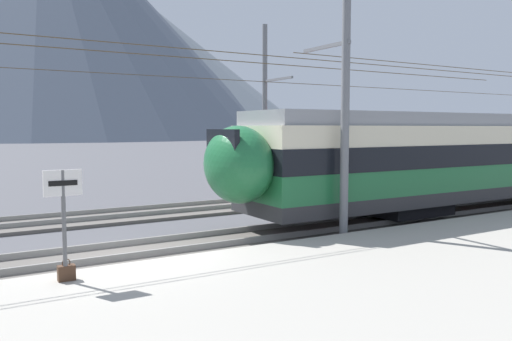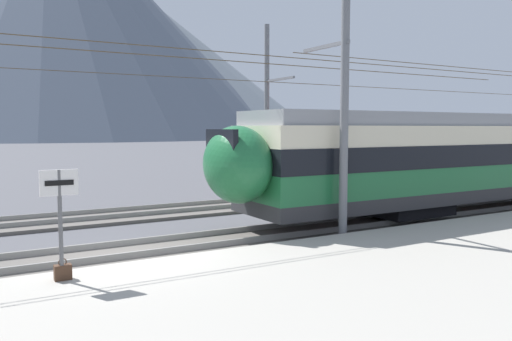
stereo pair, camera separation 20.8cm
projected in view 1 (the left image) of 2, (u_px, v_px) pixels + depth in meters
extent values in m
plane|color=#4C4C51|center=(133.00, 267.00, 12.24)|extent=(400.00, 400.00, 0.00)
cube|color=#A39E93|center=(231.00, 330.00, 7.90)|extent=(120.00, 8.10, 0.39)
cube|color=#5B5651|center=(121.00, 255.00, 13.10)|extent=(120.00, 3.00, 0.12)
cube|color=gray|center=(130.00, 256.00, 12.47)|extent=(120.00, 0.07, 0.16)
cube|color=gray|center=(114.00, 244.00, 13.70)|extent=(120.00, 0.07, 0.16)
cube|color=#5B5651|center=(75.00, 220.00, 18.09)|extent=(120.00, 3.00, 0.12)
cube|color=gray|center=(79.00, 219.00, 17.46)|extent=(120.00, 0.07, 0.16)
cube|color=gray|center=(71.00, 213.00, 18.69)|extent=(120.00, 0.07, 0.16)
cube|color=black|center=(402.00, 207.00, 18.20)|extent=(2.80, 2.34, 0.42)
ellipsoid|color=#1E6638|center=(238.00, 165.00, 14.66)|extent=(1.80, 2.69, 2.25)
cube|color=black|center=(222.00, 150.00, 14.37)|extent=(0.16, 1.76, 1.19)
cube|color=black|center=(418.00, 182.00, 26.94)|extent=(2.80, 2.25, 0.42)
ellipsoid|color=red|center=(323.00, 151.00, 23.55)|extent=(1.80, 2.59, 2.25)
cube|color=black|center=(315.00, 142.00, 23.26)|extent=(0.16, 1.69, 1.19)
cylinder|color=slate|center=(345.00, 109.00, 14.23)|extent=(0.24, 0.24, 7.72)
cube|color=slate|center=(326.00, 47.00, 14.85)|extent=(0.10, 2.09, 0.10)
cylinder|color=#473823|center=(308.00, 59.00, 15.64)|extent=(45.49, 0.02, 0.02)
cylinder|color=slate|center=(265.00, 112.00, 24.28)|extent=(0.24, 0.24, 8.19)
cube|color=slate|center=(277.00, 79.00, 23.24)|extent=(0.10, 2.44, 0.10)
cylinder|color=#473823|center=(290.00, 83.00, 22.34)|extent=(45.49, 0.02, 0.02)
cylinder|color=#59595B|center=(64.00, 226.00, 9.69)|extent=(0.08, 0.08, 2.15)
cube|color=silver|center=(63.00, 183.00, 9.63)|extent=(0.70, 0.06, 0.50)
cube|color=black|center=(63.00, 183.00, 9.60)|extent=(0.52, 0.01, 0.10)
cube|color=#472D1E|center=(66.00, 273.00, 9.82)|extent=(0.32, 0.18, 0.30)
torus|color=#472D1E|center=(66.00, 263.00, 9.80)|extent=(0.16, 0.02, 0.16)
cone|color=#515B6B|center=(46.00, 13.00, 181.01)|extent=(162.26, 162.26, 87.91)
cone|color=slate|center=(114.00, 57.00, 216.55)|extent=(169.74, 169.74, 67.16)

